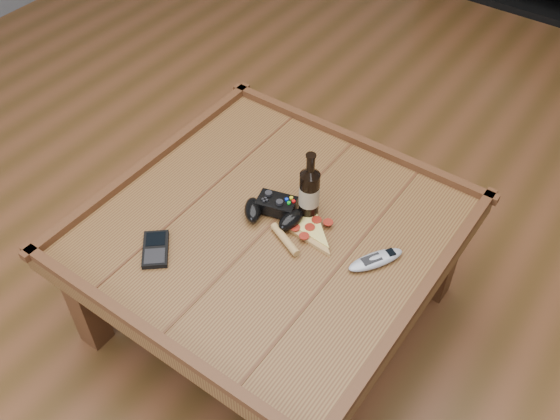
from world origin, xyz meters
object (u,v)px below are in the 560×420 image
Objects in this scene: coffee_table at (270,239)px; beer_bottle at (309,191)px; smartphone at (156,249)px; game_controller at (274,210)px; remote_control at (376,260)px; pizza_slice at (306,231)px.

coffee_table is 0.20m from beer_bottle.
smartphone is at bearing -125.73° from beer_bottle.
beer_bottle is 0.47m from smartphone.
game_controller is at bearing 17.13° from smartphone.
remote_control is (0.33, 0.06, 0.07)m from coffee_table.
game_controller is (-0.08, -0.07, -0.07)m from beer_bottle.
beer_bottle reaches higher than game_controller.
beer_bottle reaches higher than remote_control.
coffee_table is at bearing -134.75° from pizza_slice.
pizza_slice reaches higher than smartphone.
pizza_slice is at bearing -15.24° from game_controller.
beer_bottle is 1.19× the size of game_controller.
remote_control reaches higher than smartphone.
smartphone is at bearing -117.91° from remote_control.
pizza_slice is 1.82× the size of smartphone.
pizza_slice is 1.53× the size of remote_control.
remote_control is (0.53, 0.33, 0.00)m from smartphone.
game_controller reaches higher than smartphone.
pizza_slice is 0.22m from remote_control.
pizza_slice is at bearing 21.86° from coffee_table.
remote_control is at bearing -10.65° from beer_bottle.
beer_bottle is 0.88× the size of pizza_slice.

